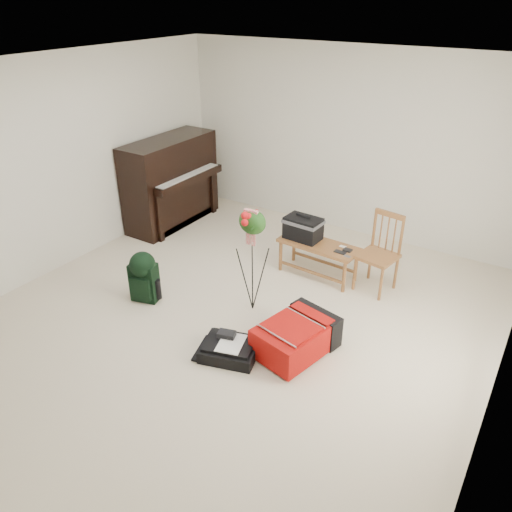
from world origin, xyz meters
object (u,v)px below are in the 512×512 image
Objects in this scene: bench at (308,233)px; green_backpack at (143,274)px; red_suitcase at (299,334)px; black_duffel at (230,349)px; dining_chair at (379,254)px; flower_stand at (252,261)px; piano at (172,184)px.

green_backpack is at bearing -125.55° from bench.
black_duffel is at bearing -125.79° from red_suitcase.
green_backpack is at bearing -162.49° from red_suitcase.
dining_chair reaches higher than red_suitcase.
black_duffel is at bearing -76.59° from flower_stand.
green_backpack is at bearing -57.92° from piano.
flower_stand is at bearing 91.17° from black_duffel.
bench reaches higher than red_suitcase.
piano is at bearing 106.38° from green_backpack.
bench is 1.86m from black_duffel.
red_suitcase is 0.67m from black_duffel.
dining_chair is at bearing -3.01° from piano.
green_backpack is (-1.36, 0.29, 0.24)m from black_duffel.
bench is 1.13× the size of red_suitcase.
piano is 1.24× the size of flower_stand.
dining_chair is at bearing 10.55° from bench.
piano is 1.72× the size of red_suitcase.
black_duffel is 1.41m from green_backpack.
dining_chair is 1.49× the size of black_duffel.
red_suitcase is at bearing -10.98° from green_backpack.
piano is 1.53× the size of bench.
bench is at bearing 127.54° from red_suitcase.
flower_stand is at bearing 8.20° from green_backpack.
black_duffel is (-0.72, -1.91, -0.37)m from dining_chair.
bench is 0.86m from dining_chair.
red_suitcase is 1.42× the size of black_duffel.
bench is 1.96m from green_backpack.
black_duffel is 1.04× the size of green_backpack.
green_backpack is 1.25m from flower_stand.
bench is at bearing 77.76° from black_duffel.
piano is 2.44× the size of black_duffel.
green_backpack is at bearing -160.28° from flower_stand.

